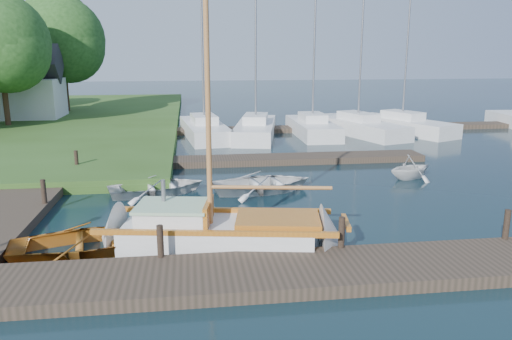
{
  "coord_description": "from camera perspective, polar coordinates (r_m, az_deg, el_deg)",
  "views": [
    {
      "loc": [
        -2.23,
        -16.47,
        5.1
      ],
      "look_at": [
        0.0,
        0.0,
        1.2
      ],
      "focal_mm": 35.0,
      "sensor_mm": 36.0,
      "label": 1
    }
  ],
  "objects": [
    {
      "name": "tender_a",
      "position": [
        18.83,
        -11.26,
        -1.62
      ],
      "size": [
        4.0,
        3.27,
        0.73
      ],
      "primitive_type": "imported",
      "rotation": [
        0.0,
        0.0,
        1.81
      ],
      "color": "silver",
      "rests_on": "ground"
    },
    {
      "name": "dinghy",
      "position": [
        13.82,
        -18.57,
        -7.37
      ],
      "size": [
        4.35,
        3.44,
        0.81
      ],
      "primitive_type": "imported",
      "rotation": [
        0.0,
        0.0,
        1.75
      ],
      "color": "#8C4213",
      "rests_on": "ground"
    },
    {
      "name": "mooring_post_2",
      "position": [
        12.84,
        9.75,
        -7.04
      ],
      "size": [
        0.16,
        0.16,
        0.8
      ],
      "primitive_type": "cylinder",
      "color": "black",
      "rests_on": "near_dock"
    },
    {
      "name": "mooring_post_5",
      "position": [
        22.42,
        -19.84,
        1.1
      ],
      "size": [
        0.16,
        0.16,
        0.8
      ],
      "primitive_type": "cylinder",
      "color": "black",
      "rests_on": "left_dock"
    },
    {
      "name": "pontoon",
      "position": [
        35.04,
        12.84,
        4.76
      ],
      "size": [
        30.0,
        1.6,
        0.3
      ],
      "primitive_type": "cube",
      "color": "#322A20",
      "rests_on": "ground"
    },
    {
      "name": "marina_boat_1",
      "position": [
        31.11,
        -0.04,
        4.84
      ],
      "size": [
        3.75,
        8.19,
        10.73
      ],
      "rotation": [
        0.0,
        0.0,
        1.37
      ],
      "color": "silver",
      "rests_on": "ground"
    },
    {
      "name": "sailboat",
      "position": [
        13.51,
        -3.64,
        -7.43
      ],
      "size": [
        7.38,
        3.15,
        9.83
      ],
      "rotation": [
        0.0,
        0.0,
        -0.17
      ],
      "color": "silver",
      "rests_on": "ground"
    },
    {
      "name": "tree_7",
      "position": [
        43.64,
        -21.29,
        13.79
      ],
      "size": [
        6.83,
        6.83,
        9.38
      ],
      "color": "#332114",
      "rests_on": "shore"
    },
    {
      "name": "house_c",
      "position": [
        40.3,
        -24.97,
        8.42
      ],
      "size": [
        5.25,
        4.0,
        5.28
      ],
      "color": "silver",
      "rests_on": "shore"
    },
    {
      "name": "mooring_post_1",
      "position": [
        12.31,
        -10.88,
        -8.0
      ],
      "size": [
        0.16,
        0.16,
        0.8
      ],
      "primitive_type": "cylinder",
      "color": "black",
      "rests_on": "near_dock"
    },
    {
      "name": "marina_boat_2",
      "position": [
        31.94,
        6.45,
        5.02
      ],
      "size": [
        2.28,
        6.92,
        12.62
      ],
      "rotation": [
        0.0,
        0.0,
        1.56
      ],
      "color": "silver",
      "rests_on": "ground"
    },
    {
      "name": "tender_d",
      "position": [
        21.64,
        17.28,
        0.5
      ],
      "size": [
        2.66,
        2.5,
        1.12
      ],
      "primitive_type": "imported",
      "rotation": [
        0.0,
        0.0,
        1.95
      ],
      "color": "silver",
      "rests_on": "ground"
    },
    {
      "name": "marina_boat_3",
      "position": [
        32.83,
        11.56,
        5.04
      ],
      "size": [
        4.54,
        8.27,
        12.53
      ],
      "rotation": [
        0.0,
        0.0,
        1.88
      ],
      "color": "silver",
      "rests_on": "ground"
    },
    {
      "name": "near_dock",
      "position": [
        11.79,
        4.0,
        -11.65
      ],
      "size": [
        18.0,
        2.2,
        0.3
      ],
      "primitive_type": "cube",
      "color": "#322A20",
      "rests_on": "ground"
    },
    {
      "name": "ground",
      "position": [
        17.38,
        0.0,
        -3.85
      ],
      "size": [
        160.0,
        160.0,
        0.0
      ],
      "primitive_type": "plane",
      "color": "black",
      "rests_on": "ground"
    },
    {
      "name": "marina_boat_4",
      "position": [
        34.23,
        16.35,
        5.09
      ],
      "size": [
        5.14,
        7.79,
        11.79
      ],
      "rotation": [
        0.0,
        0.0,
        2.0
      ],
      "color": "silver",
      "rests_on": "ground"
    },
    {
      "name": "marina_boat_0",
      "position": [
        31.1,
        -5.94,
        4.77
      ],
      "size": [
        3.06,
        7.82,
        10.75
      ],
      "rotation": [
        0.0,
        0.0,
        1.69
      ],
      "color": "silver",
      "rests_on": "ground"
    },
    {
      "name": "tender_c",
      "position": [
        18.84,
        0.78,
        -1.26
      ],
      "size": [
        4.19,
        3.31,
        0.78
      ],
      "primitive_type": "imported",
      "rotation": [
        0.0,
        0.0,
        1.74
      ],
      "color": "silver",
      "rests_on": "ground"
    },
    {
      "name": "mooring_post_3",
      "position": [
        14.79,
        26.72,
        -5.57
      ],
      "size": [
        0.16,
        0.16,
        0.8
      ],
      "primitive_type": "cylinder",
      "color": "black",
      "rests_on": "near_dock"
    },
    {
      "name": "left_dock",
      "position": [
        19.97,
        -24.25,
        -2.34
      ],
      "size": [
        2.2,
        18.0,
        0.3
      ],
      "primitive_type": "cube",
      "color": "#322A20",
      "rests_on": "ground"
    },
    {
      "name": "mooring_post_4",
      "position": [
        17.7,
        -23.09,
        -2.27
      ],
      "size": [
        0.16,
        0.16,
        0.8
      ],
      "primitive_type": "cylinder",
      "color": "black",
      "rests_on": "left_dock"
    },
    {
      "name": "far_dock",
      "position": [
        23.87,
        2.66,
        1.23
      ],
      "size": [
        14.0,
        1.6,
        0.3
      ],
      "primitive_type": "cube",
      "color": "#322A20",
      "rests_on": "ground"
    }
  ]
}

